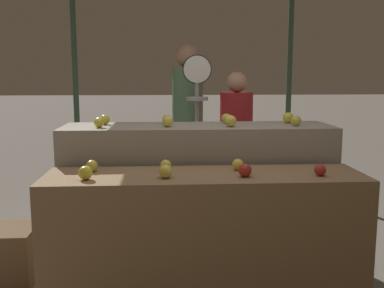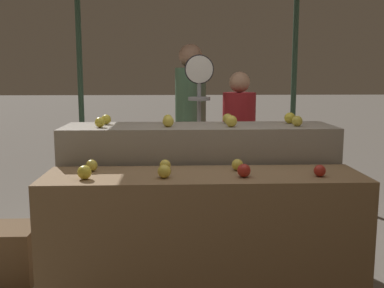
# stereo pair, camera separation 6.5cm
# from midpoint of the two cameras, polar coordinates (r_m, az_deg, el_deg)

# --- Properties ---
(display_counter_front) EXTENTS (2.07, 0.55, 0.88)m
(display_counter_front) POSITION_cam_midpoint_polar(r_m,az_deg,el_deg) (3.04, 2.10, -11.96)
(display_counter_front) COLOR olive
(display_counter_front) RESTS_ON ground_plane
(display_counter_back) EXTENTS (2.07, 0.55, 1.13)m
(display_counter_back) POSITION_cam_midpoint_polar(r_m,az_deg,el_deg) (3.57, 1.36, -6.66)
(display_counter_back) COLOR gray
(display_counter_back) RESTS_ON ground_plane
(apple_front_0) EXTENTS (0.09, 0.09, 0.09)m
(apple_front_0) POSITION_cam_midpoint_polar(r_m,az_deg,el_deg) (2.82, -12.86, -3.53)
(apple_front_0) COLOR gold
(apple_front_0) RESTS_ON display_counter_front
(apple_front_1) EXTENTS (0.08, 0.08, 0.08)m
(apple_front_1) POSITION_cam_midpoint_polar(r_m,az_deg,el_deg) (2.79, -2.88, -3.50)
(apple_front_1) COLOR yellow
(apple_front_1) RESTS_ON display_counter_front
(apple_front_2) EXTENTS (0.09, 0.09, 0.09)m
(apple_front_2) POSITION_cam_midpoint_polar(r_m,az_deg,el_deg) (2.83, 7.26, -3.36)
(apple_front_2) COLOR #AD281E
(apple_front_2) RESTS_ON display_counter_front
(apple_front_3) EXTENTS (0.08, 0.08, 0.08)m
(apple_front_3) POSITION_cam_midpoint_polar(r_m,az_deg,el_deg) (2.95, 16.52, -3.26)
(apple_front_3) COLOR #AD281E
(apple_front_3) RESTS_ON display_counter_front
(apple_front_4) EXTENTS (0.08, 0.08, 0.08)m
(apple_front_4) POSITION_cam_midpoint_polar(r_m,az_deg,el_deg) (3.05, -12.03, -2.68)
(apple_front_4) COLOR gold
(apple_front_4) RESTS_ON display_counter_front
(apple_front_5) EXTENTS (0.08, 0.08, 0.08)m
(apple_front_5) POSITION_cam_midpoint_polar(r_m,az_deg,el_deg) (2.99, -2.81, -2.72)
(apple_front_5) COLOR yellow
(apple_front_5) RESTS_ON display_counter_front
(apple_front_6) EXTENTS (0.08, 0.08, 0.08)m
(apple_front_6) POSITION_cam_midpoint_polar(r_m,az_deg,el_deg) (3.03, 6.40, -2.63)
(apple_front_6) COLOR yellow
(apple_front_6) RESTS_ON display_counter_front
(apple_back_0) EXTENTS (0.08, 0.08, 0.08)m
(apple_back_0) POSITION_cam_midpoint_polar(r_m,az_deg,el_deg) (3.38, -11.08, 2.72)
(apple_back_0) COLOR gold
(apple_back_0) RESTS_ON display_counter_back
(apple_back_1) EXTENTS (0.08, 0.08, 0.08)m
(apple_back_1) POSITION_cam_midpoint_polar(r_m,az_deg,el_deg) (3.35, -2.49, 2.88)
(apple_back_1) COLOR yellow
(apple_back_1) RESTS_ON display_counter_back
(apple_back_2) EXTENTS (0.09, 0.09, 0.09)m
(apple_back_2) POSITION_cam_midpoint_polar(r_m,az_deg,el_deg) (3.36, 5.56, 2.91)
(apple_back_2) COLOR yellow
(apple_back_2) RESTS_ON display_counter_back
(apple_back_3) EXTENTS (0.08, 0.08, 0.08)m
(apple_back_3) POSITION_cam_midpoint_polar(r_m,az_deg,el_deg) (3.48, 13.73, 2.85)
(apple_back_3) COLOR gold
(apple_back_3) RESTS_ON display_counter_back
(apple_back_4) EXTENTS (0.08, 0.08, 0.08)m
(apple_back_4) POSITION_cam_midpoint_polar(r_m,az_deg,el_deg) (3.58, -10.34, 3.08)
(apple_back_4) COLOR gold
(apple_back_4) RESTS_ON display_counter_back
(apple_back_5) EXTENTS (0.07, 0.07, 0.07)m
(apple_back_5) POSITION_cam_midpoint_polar(r_m,az_deg,el_deg) (3.56, -2.56, 3.16)
(apple_back_5) COLOR gold
(apple_back_5) RESTS_ON display_counter_back
(apple_back_6) EXTENTS (0.08, 0.08, 0.08)m
(apple_back_6) POSITION_cam_midpoint_polar(r_m,az_deg,el_deg) (3.59, 5.05, 3.24)
(apple_back_6) COLOR gold
(apple_back_6) RESTS_ON display_counter_back
(apple_back_7) EXTENTS (0.09, 0.09, 0.09)m
(apple_back_7) POSITION_cam_midpoint_polar(r_m,az_deg,el_deg) (3.68, 12.82, 3.24)
(apple_back_7) COLOR gold
(apple_back_7) RESTS_ON display_counter_back
(produce_scale) EXTENTS (0.26, 0.20, 1.69)m
(produce_scale) POSITION_cam_midpoint_polar(r_m,az_deg,el_deg) (4.08, 1.36, 4.68)
(produce_scale) COLOR #99999E
(produce_scale) RESTS_ON ground_plane
(person_vendor_at_scale) EXTENTS (0.38, 0.38, 1.54)m
(person_vendor_at_scale) POSITION_cam_midpoint_polar(r_m,az_deg,el_deg) (4.48, 6.35, 0.77)
(person_vendor_at_scale) COLOR #2D2D38
(person_vendor_at_scale) RESTS_ON ground_plane
(person_customer_left) EXTENTS (0.41, 0.41, 1.82)m
(person_customer_left) POSITION_cam_midpoint_polar(r_m,az_deg,el_deg) (4.64, 0.22, 3.40)
(person_customer_left) COLOR #2D2D38
(person_customer_left) RESTS_ON ground_plane
(wooden_crate_side) EXTENTS (0.40, 0.40, 0.40)m
(wooden_crate_side) POSITION_cam_midpoint_polar(r_m,az_deg,el_deg) (3.67, -21.66, -12.78)
(wooden_crate_side) COLOR brown
(wooden_crate_side) RESTS_ON ground_plane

